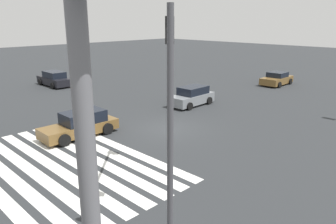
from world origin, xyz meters
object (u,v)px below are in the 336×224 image
at_px(car_1, 192,96).
at_px(car_4, 277,79).
at_px(traffic_signal_mast, 170,75).
at_px(car_0, 54,79).
at_px(car_2, 81,125).

relative_size(car_1, car_4, 0.98).
xyz_separation_m(traffic_signal_mast, car_1, (-9.95, 12.79, -4.45)).
distance_m(car_0, car_1, 16.30).
distance_m(car_0, car_2, 17.03).
bearing_deg(car_0, car_2, 159.17).
distance_m(traffic_signal_mast, car_4, 27.80).
bearing_deg(car_2, car_4, 179.22).
height_order(traffic_signal_mast, car_0, traffic_signal_mast).
bearing_deg(car_0, traffic_signal_mast, 162.24).
relative_size(traffic_signal_mast, car_1, 1.75).
bearing_deg(car_1, car_2, -0.62).
height_order(car_0, car_2, car_0).
xyz_separation_m(traffic_signal_mast, car_4, (-9.10, 25.88, -4.54)).
bearing_deg(car_4, car_0, -44.86).
bearing_deg(traffic_signal_mast, car_0, 26.46).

